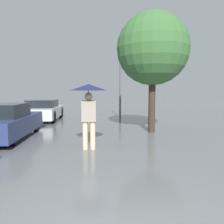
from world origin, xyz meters
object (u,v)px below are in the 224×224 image
Objects in this scene: pedestrian at (89,98)px; tree at (153,49)px; street_lamp at (120,77)px; parked_car_middle at (3,122)px; parked_car_farthest at (44,110)px.

tree is (2.51, 2.57, 1.89)m from pedestrian.
tree is 1.14× the size of street_lamp.
street_lamp is (-0.81, 4.71, -0.81)m from tree.
parked_car_farthest is at bearing 86.86° from parked_car_middle.
parked_car_middle is at bearing -93.14° from parked_car_farthest.
parked_car_farthest is at bearing 142.20° from tree.
pedestrian is 0.47× the size of parked_car_farthest.
tree is 4.84m from street_lamp.
street_lamp is (1.70, 7.27, 1.08)m from pedestrian.
tree reaches higher than parked_car_farthest.
pedestrian is at bearing -103.13° from street_lamp.
pedestrian is 3.74m from parked_car_middle.
parked_car_middle is at bearing 150.81° from pedestrian.
street_lamp reaches higher than parked_car_farthest.
tree reaches higher than street_lamp.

